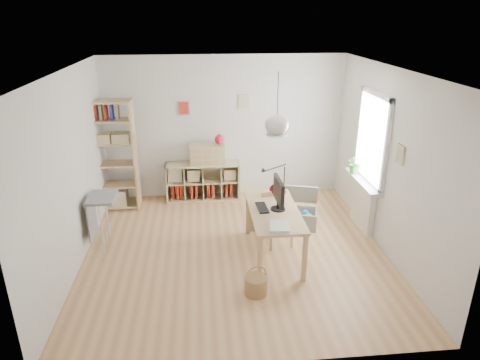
{
  "coord_description": "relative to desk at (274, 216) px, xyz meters",
  "views": [
    {
      "loc": [
        -0.48,
        -5.64,
        3.41
      ],
      "look_at": [
        0.1,
        0.3,
        1.05
      ],
      "focal_mm": 32.0,
      "sensor_mm": 36.0,
      "label": 1
    }
  ],
  "objects": [
    {
      "name": "radiator",
      "position": [
        1.64,
        0.75,
        -0.26
      ],
      "size": [
        0.1,
        0.8,
        0.8
      ],
      "primitive_type": "cube",
      "color": "white",
      "rests_on": "ground"
    },
    {
      "name": "desk",
      "position": [
        0.0,
        0.0,
        0.0
      ],
      "size": [
        0.7,
        1.5,
        0.75
      ],
      "color": "tan",
      "rests_on": "ground"
    },
    {
      "name": "paper_tray",
      "position": [
        -0.02,
        -0.54,
        0.11
      ],
      "size": [
        0.3,
        0.35,
        0.03
      ],
      "primitive_type": "cube",
      "rotation": [
        0.0,
        0.0,
        -0.14
      ],
      "color": "white",
      "rests_on": "desk"
    },
    {
      "name": "red_vase",
      "position": [
        -0.67,
        2.19,
        0.53
      ],
      "size": [
        0.16,
        0.16,
        0.19
      ],
      "primitive_type": "ellipsoid",
      "color": "#AE0E22",
      "rests_on": "drawer_chest"
    },
    {
      "name": "window_unit",
      "position": [
        1.68,
        0.75,
        0.89
      ],
      "size": [
        0.07,
        1.16,
        1.46
      ],
      "color": "white",
      "rests_on": "ground"
    },
    {
      "name": "storage_chest",
      "position": [
        0.61,
        0.92,
        -0.45
      ],
      "size": [
        0.75,
        0.8,
        0.63
      ],
      "rotation": [
        0.0,
        0.0,
        -0.27
      ],
      "color": "#BBBBB6",
      "rests_on": "ground"
    },
    {
      "name": "drawer_chest",
      "position": [
        -0.9,
        2.19,
        0.25
      ],
      "size": [
        0.66,
        0.33,
        0.37
      ],
      "primitive_type": "cube",
      "rotation": [
        0.0,
        0.0,
        -0.05
      ],
      "color": "tan",
      "rests_on": "cube_shelf"
    },
    {
      "name": "cube_shelf",
      "position": [
        -1.02,
        2.23,
        -0.36
      ],
      "size": [
        1.4,
        0.38,
        0.72
      ],
      "color": "tan",
      "rests_on": "ground"
    },
    {
      "name": "task_lamp",
      "position": [
        0.07,
        0.62,
        0.39
      ],
      "size": [
        0.41,
        0.15,
        0.43
      ],
      "color": "black",
      "rests_on": "desk"
    },
    {
      "name": "room_shell",
      "position": [
        -0.0,
        0.0,
        1.34
      ],
      "size": [
        4.5,
        4.5,
        4.5
      ],
      "color": "white",
      "rests_on": "ground"
    },
    {
      "name": "chair",
      "position": [
        0.11,
        0.38,
        -0.19
      ],
      "size": [
        0.48,
        0.48,
        0.83
      ],
      "rotation": [
        0.0,
        0.0,
        0.21
      ],
      "color": "gray",
      "rests_on": "ground"
    },
    {
      "name": "side_table",
      "position": [
        -2.59,
        0.5,
        0.01
      ],
      "size": [
        0.4,
        0.55,
        0.85
      ],
      "color": "gray",
      "rests_on": "ground"
    },
    {
      "name": "yarn_ball",
      "position": [
        0.1,
        0.54,
        0.18
      ],
      "size": [
        0.17,
        0.17,
        0.17
      ],
      "primitive_type": "sphere",
      "color": "#46090E",
      "rests_on": "desk"
    },
    {
      "name": "ground",
      "position": [
        -0.55,
        0.15,
        -0.66
      ],
      "size": [
        4.5,
        4.5,
        0.0
      ],
      "primitive_type": "plane",
      "color": "tan",
      "rests_on": "ground"
    },
    {
      "name": "potted_plant",
      "position": [
        1.57,
        1.07,
        0.37
      ],
      "size": [
        0.31,
        0.27,
        0.34
      ],
      "primitive_type": "imported",
      "rotation": [
        0.0,
        0.0,
        -0.02
      ],
      "color": "#316D29",
      "rests_on": "windowsill"
    },
    {
      "name": "tall_bookshelf",
      "position": [
        -2.59,
        1.95,
        0.43
      ],
      "size": [
        0.8,
        0.38,
        2.0
      ],
      "color": "tan",
      "rests_on": "ground"
    },
    {
      "name": "keyboard",
      "position": [
        -0.16,
        0.07,
        0.1
      ],
      "size": [
        0.16,
        0.38,
        0.02
      ],
      "primitive_type": "cube",
      "rotation": [
        0.0,
        0.0,
        0.06
      ],
      "color": "black",
      "rests_on": "desk"
    },
    {
      "name": "wicker_basket",
      "position": [
        -0.38,
        -0.91,
        -0.52
      ],
      "size": [
        0.3,
        0.3,
        0.41
      ],
      "rotation": [
        0.0,
        0.0,
        0.29
      ],
      "color": "#A27649",
      "rests_on": "ground"
    },
    {
      "name": "windowsill",
      "position": [
        1.59,
        0.75,
        0.17
      ],
      "size": [
        0.22,
        1.2,
        0.06
      ],
      "primitive_type": "cube",
      "color": "white",
      "rests_on": "radiator"
    },
    {
      "name": "monitor",
      "position": [
        0.06,
        0.0,
        0.36
      ],
      "size": [
        0.21,
        0.54,
        0.47
      ],
      "rotation": [
        0.0,
        0.0,
        0.02
      ],
      "color": "black",
      "rests_on": "desk"
    }
  ]
}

